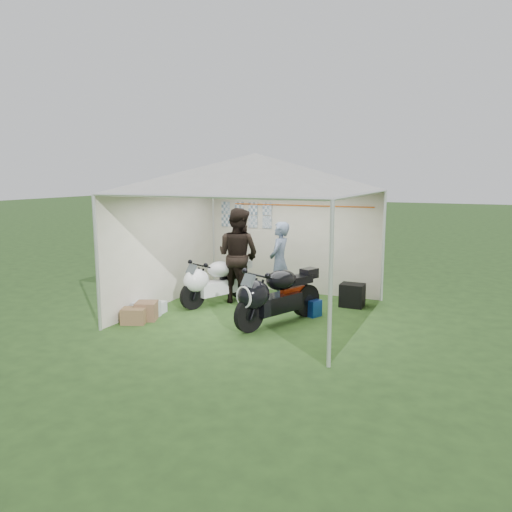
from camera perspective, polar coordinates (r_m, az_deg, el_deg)
The scene contains 12 objects.
ground at distance 9.55m, azimuth -0.06°, elevation -6.61°, with size 80.00×80.00×0.00m, color #28451C.
canopy_tent at distance 9.21m, azimuth 0.02°, elevation 9.03°, with size 5.66×5.66×3.00m.
motorcycle_white at distance 10.13m, azimuth -4.78°, elevation -2.78°, with size 0.94×1.73×0.90m.
motorcycle_black at distance 8.72m, azimuth 2.14°, elevation -4.39°, with size 1.04×1.90×0.99m.
paddock_stand at distance 9.47m, azimuth 6.10°, elevation -5.82°, with size 0.42×0.26×0.31m, color #1841B1.
person_dark_jacket at distance 10.23m, azimuth -2.07°, elevation 0.06°, with size 0.95×0.74×1.95m, color black.
person_blue_jacket at distance 10.22m, azimuth 2.70°, elevation -0.75°, with size 0.61×0.40×1.67m, color slate.
equipment_box at distance 10.18m, azimuth 10.94°, elevation -4.42°, with size 0.46×0.37×0.46m, color black.
crate_0 at distance 9.49m, azimuth -12.45°, elevation -6.00°, with size 0.45×0.35×0.30m, color #B3B8BD.
crate_1 at distance 9.35m, azimuth -12.39°, elevation -6.13°, with size 0.37×0.37×0.33m, color brown.
crate_2 at distance 9.78m, azimuth -11.20°, elevation -5.75°, with size 0.29×0.25×0.22m, color silver.
crate_3 at distance 9.17m, azimuth -13.79°, elevation -6.66°, with size 0.42×0.30×0.28m, color brown.
Camera 1 is at (3.75, -8.38, 2.63)m, focal length 35.00 mm.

